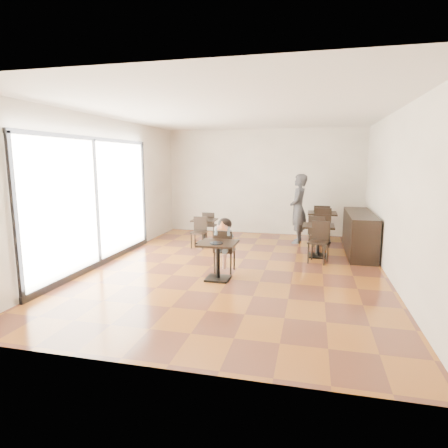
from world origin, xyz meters
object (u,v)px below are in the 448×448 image
(cafe_table_back, at_px, (322,227))
(chair_left_a, at_px, (210,225))
(chair_back_b, at_px, (322,227))
(chair_mid_b, at_px, (318,243))
(child_table, at_px, (218,261))
(cafe_table_left, at_px, (205,231))
(child_chair, at_px, (225,251))
(child, at_px, (225,245))
(chair_mid_a, at_px, (318,233))
(adult_patron, at_px, (298,209))
(chair_back_a, at_px, (322,222))
(chair_left_b, at_px, (199,233))
(cafe_table_mid, at_px, (318,241))

(cafe_table_back, distance_m, chair_left_a, 3.17)
(chair_back_b, bearing_deg, chair_mid_b, -91.58)
(chair_left_a, height_order, chair_back_b, chair_back_b)
(child_table, bearing_deg, cafe_table_left, 110.85)
(chair_left_a, bearing_deg, child_chair, 111.21)
(child, bearing_deg, chair_mid_a, 50.08)
(cafe_table_left, bearing_deg, adult_patron, 14.72)
(chair_mid_a, xyz_separation_m, chair_back_b, (0.12, 0.64, 0.04))
(cafe_table_back, height_order, chair_back_a, chair_back_a)
(cafe_table_left, height_order, chair_back_b, chair_back_b)
(cafe_table_left, distance_m, chair_left_b, 0.55)
(cafe_table_left, bearing_deg, child, -65.04)
(chair_left_a, bearing_deg, chair_left_b, 90.36)
(child_chair, height_order, chair_back_b, chair_back_b)
(adult_patron, distance_m, chair_mid_a, 1.15)
(chair_back_b, bearing_deg, child_chair, -122.43)
(chair_back_b, bearing_deg, chair_left_b, -160.84)
(child_table, height_order, chair_back_a, chair_back_a)
(adult_patron, distance_m, chair_mid_b, 2.11)
(adult_patron, distance_m, cafe_table_mid, 1.63)
(chair_mid_b, bearing_deg, cafe_table_mid, 103.16)
(child, relative_size, chair_back_a, 1.11)
(chair_mid_a, relative_size, chair_back_a, 0.92)
(chair_mid_b, height_order, chair_back_b, chair_back_b)
(chair_mid_a, relative_size, chair_back_b, 0.92)
(adult_patron, xyz_separation_m, chair_mid_a, (0.53, -0.89, -0.49))
(cafe_table_back, relative_size, chair_back_b, 0.83)
(child, relative_size, adult_patron, 0.58)
(chair_mid_b, distance_m, chair_left_a, 3.56)
(child_table, distance_m, adult_patron, 3.96)
(cafe_table_mid, distance_m, cafe_table_left, 3.12)
(child_chair, bearing_deg, adult_patron, -113.22)
(child_chair, relative_size, cafe_table_left, 1.33)
(chair_mid_a, xyz_separation_m, chair_left_b, (-3.02, -0.32, -0.06))
(chair_mid_b, height_order, chair_left_a, chair_mid_b)
(cafe_table_back, xyz_separation_m, chair_mid_a, (-0.12, -1.19, 0.04))
(adult_patron, relative_size, chair_mid_a, 2.08)
(child_table, relative_size, chair_mid_a, 0.80)
(child_chair, bearing_deg, chair_mid_a, -129.92)
(chair_mid_a, height_order, chair_mid_b, same)
(child, distance_m, adult_patron, 3.42)
(child_table, height_order, chair_back_b, chair_back_b)
(chair_left_b, bearing_deg, child_chair, -58.73)
(cafe_table_left, xyz_separation_m, chair_back_a, (3.14, 1.31, 0.17))
(chair_mid_b, distance_m, chair_back_b, 1.74)
(child, relative_size, cafe_table_left, 1.67)
(adult_patron, distance_m, cafe_table_left, 2.65)
(adult_patron, bearing_deg, child_table, -17.78)
(chair_left_b, xyz_separation_m, chair_back_b, (3.14, 0.95, 0.10))
(cafe_table_back, xyz_separation_m, chair_back_a, (0.00, 0.36, 0.08))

